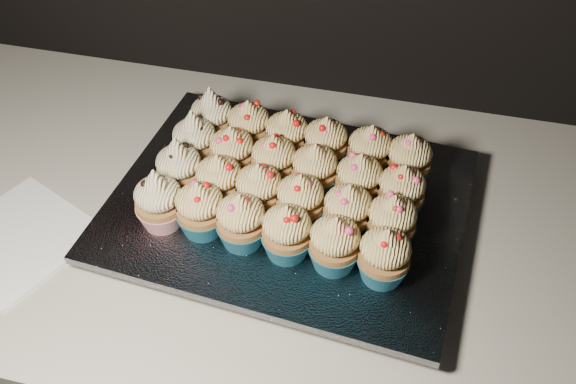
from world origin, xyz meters
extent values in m
cube|color=black|center=(0.00, 1.70, 0.43)|extent=(2.40, 0.60, 0.86)
cube|color=beige|center=(0.00, 1.70, 0.88)|extent=(2.44, 0.64, 0.04)
cube|color=white|center=(-0.36, 1.57, 0.90)|extent=(0.22, 0.22, 0.00)
cube|color=black|center=(-0.01, 1.69, 0.91)|extent=(0.46, 0.36, 0.02)
cube|color=silver|center=(-0.01, 1.69, 0.93)|extent=(0.50, 0.40, 0.01)
cone|color=#A51621|center=(-0.16, 1.62, 0.95)|extent=(0.06, 0.06, 0.03)
ellipsoid|color=#F9E6AF|center=(-0.16, 1.62, 0.99)|extent=(0.06, 0.06, 0.04)
cone|color=#F9E6AF|center=(-0.16, 1.62, 1.02)|extent=(0.03, 0.03, 0.03)
cone|color=#1B6580|center=(-0.11, 1.62, 0.95)|extent=(0.06, 0.06, 0.03)
ellipsoid|color=#FFD680|center=(-0.11, 1.62, 0.99)|extent=(0.06, 0.06, 0.04)
cone|color=#FFD680|center=(-0.11, 1.62, 1.01)|extent=(0.03, 0.03, 0.02)
cone|color=#1B6580|center=(-0.05, 1.61, 0.95)|extent=(0.06, 0.06, 0.03)
ellipsoid|color=#FFD680|center=(-0.05, 1.61, 0.99)|extent=(0.06, 0.06, 0.04)
cone|color=#FFD680|center=(-0.05, 1.61, 1.01)|extent=(0.03, 0.03, 0.02)
cone|color=#1B6580|center=(0.01, 1.61, 0.95)|extent=(0.06, 0.06, 0.03)
ellipsoid|color=#FFD680|center=(0.01, 1.61, 0.99)|extent=(0.06, 0.06, 0.04)
cone|color=#FFD680|center=(0.01, 1.61, 1.01)|extent=(0.03, 0.03, 0.02)
cone|color=#1B6580|center=(0.07, 1.60, 0.95)|extent=(0.06, 0.06, 0.03)
ellipsoid|color=#FFD680|center=(0.07, 1.60, 0.99)|extent=(0.06, 0.06, 0.04)
cone|color=#FFD680|center=(0.07, 1.60, 1.01)|extent=(0.03, 0.03, 0.02)
cone|color=#1B6580|center=(0.13, 1.60, 0.95)|extent=(0.06, 0.06, 0.03)
ellipsoid|color=#FFD680|center=(0.13, 1.60, 0.99)|extent=(0.06, 0.06, 0.04)
cone|color=#FFD680|center=(0.13, 1.60, 1.01)|extent=(0.03, 0.03, 0.02)
cone|color=#A51621|center=(-0.16, 1.68, 0.95)|extent=(0.06, 0.06, 0.03)
ellipsoid|color=#F9E6AF|center=(-0.16, 1.68, 0.99)|extent=(0.06, 0.06, 0.04)
cone|color=#F9E6AF|center=(-0.16, 1.68, 1.02)|extent=(0.03, 0.03, 0.03)
cone|color=#1B6580|center=(-0.10, 1.67, 0.95)|extent=(0.06, 0.06, 0.03)
ellipsoid|color=#FFD680|center=(-0.10, 1.67, 0.99)|extent=(0.06, 0.06, 0.04)
cone|color=#FFD680|center=(-0.10, 1.67, 1.01)|extent=(0.03, 0.03, 0.02)
cone|color=#1B6580|center=(-0.04, 1.67, 0.95)|extent=(0.06, 0.06, 0.03)
ellipsoid|color=#FFD680|center=(-0.04, 1.67, 0.99)|extent=(0.06, 0.06, 0.04)
cone|color=#FFD680|center=(-0.04, 1.67, 1.01)|extent=(0.03, 0.03, 0.02)
cone|color=#1B6580|center=(0.01, 1.66, 0.95)|extent=(0.06, 0.06, 0.03)
ellipsoid|color=#FFD680|center=(0.01, 1.66, 0.99)|extent=(0.06, 0.06, 0.04)
cone|color=#FFD680|center=(0.01, 1.66, 1.01)|extent=(0.03, 0.03, 0.02)
cone|color=#1B6580|center=(0.07, 1.66, 0.95)|extent=(0.06, 0.06, 0.03)
ellipsoid|color=#FFD680|center=(0.07, 1.66, 0.99)|extent=(0.06, 0.06, 0.04)
cone|color=#FFD680|center=(0.07, 1.66, 1.01)|extent=(0.03, 0.03, 0.02)
cone|color=#1B6580|center=(0.13, 1.65, 0.95)|extent=(0.06, 0.06, 0.03)
ellipsoid|color=#FFD680|center=(0.13, 1.65, 0.99)|extent=(0.06, 0.06, 0.04)
cone|color=#FFD680|center=(0.13, 1.65, 1.01)|extent=(0.03, 0.03, 0.02)
cone|color=#A51621|center=(-0.16, 1.74, 0.95)|extent=(0.06, 0.06, 0.03)
ellipsoid|color=#F9E6AF|center=(-0.16, 1.74, 0.99)|extent=(0.06, 0.06, 0.04)
cone|color=#F9E6AF|center=(-0.16, 1.74, 1.02)|extent=(0.03, 0.03, 0.03)
cone|color=#1B6580|center=(-0.10, 1.73, 0.95)|extent=(0.06, 0.06, 0.03)
ellipsoid|color=#FFD680|center=(-0.10, 1.73, 0.99)|extent=(0.06, 0.06, 0.04)
cone|color=#FFD680|center=(-0.10, 1.73, 1.01)|extent=(0.03, 0.03, 0.02)
cone|color=#1B6580|center=(-0.04, 1.73, 0.95)|extent=(0.06, 0.06, 0.03)
ellipsoid|color=#FFD680|center=(-0.04, 1.73, 0.99)|extent=(0.06, 0.06, 0.04)
cone|color=#FFD680|center=(-0.04, 1.73, 1.01)|extent=(0.03, 0.03, 0.02)
cone|color=#1B6580|center=(0.02, 1.72, 0.95)|extent=(0.06, 0.06, 0.03)
ellipsoid|color=#FFD680|center=(0.02, 1.72, 0.99)|extent=(0.06, 0.06, 0.04)
cone|color=#FFD680|center=(0.02, 1.72, 1.01)|extent=(0.03, 0.03, 0.02)
cone|color=#1B6580|center=(0.08, 1.72, 0.95)|extent=(0.06, 0.06, 0.03)
ellipsoid|color=#FFD680|center=(0.08, 1.72, 0.99)|extent=(0.06, 0.06, 0.04)
cone|color=#FFD680|center=(0.08, 1.72, 1.01)|extent=(0.03, 0.03, 0.02)
cone|color=#1B6580|center=(0.13, 1.71, 0.95)|extent=(0.06, 0.06, 0.03)
ellipsoid|color=#FFD680|center=(0.13, 1.71, 0.99)|extent=(0.06, 0.06, 0.04)
cone|color=#FFD680|center=(0.13, 1.71, 1.01)|extent=(0.03, 0.03, 0.02)
cone|color=#A51621|center=(-0.15, 1.79, 0.95)|extent=(0.06, 0.06, 0.03)
ellipsoid|color=#F9E6AF|center=(-0.15, 1.79, 0.99)|extent=(0.06, 0.06, 0.04)
cone|color=#F9E6AF|center=(-0.15, 1.79, 1.02)|extent=(0.03, 0.03, 0.03)
cone|color=#1B6580|center=(-0.09, 1.79, 0.95)|extent=(0.06, 0.06, 0.03)
ellipsoid|color=#FFD680|center=(-0.09, 1.79, 0.99)|extent=(0.06, 0.06, 0.04)
cone|color=#FFD680|center=(-0.09, 1.79, 1.01)|extent=(0.03, 0.03, 0.02)
cone|color=#1B6580|center=(-0.04, 1.78, 0.95)|extent=(0.06, 0.06, 0.03)
ellipsoid|color=#FFD680|center=(-0.04, 1.78, 0.99)|extent=(0.06, 0.06, 0.04)
cone|color=#FFD680|center=(-0.04, 1.78, 1.01)|extent=(0.03, 0.03, 0.02)
cone|color=#1B6580|center=(0.02, 1.78, 0.95)|extent=(0.06, 0.06, 0.03)
ellipsoid|color=#FFD680|center=(0.02, 1.78, 0.99)|extent=(0.06, 0.06, 0.04)
cone|color=#FFD680|center=(0.02, 1.78, 1.01)|extent=(0.03, 0.03, 0.02)
cone|color=#1B6580|center=(0.08, 1.78, 0.95)|extent=(0.06, 0.06, 0.03)
ellipsoid|color=#FFD680|center=(0.08, 1.78, 0.99)|extent=(0.06, 0.06, 0.04)
cone|color=#FFD680|center=(0.08, 1.78, 1.01)|extent=(0.03, 0.03, 0.02)
cone|color=#1B6580|center=(0.14, 1.77, 0.95)|extent=(0.06, 0.06, 0.03)
ellipsoid|color=#FFD680|center=(0.14, 1.77, 0.99)|extent=(0.06, 0.06, 0.04)
cone|color=#FFD680|center=(0.14, 1.77, 1.01)|extent=(0.03, 0.03, 0.02)
camera|label=1|loc=(0.13, 1.10, 1.55)|focal=40.00mm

